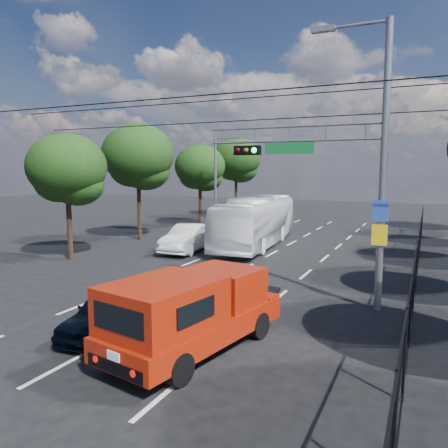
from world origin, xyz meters
The scene contains 14 objects.
ground centered at (0.00, 0.00, 0.00)m, with size 120.00×120.00×0.00m, color black.
lane_markings centered at (0.00, 14.00, 0.01)m, with size 6.12×38.00×0.01m.
signal_mast centered at (5.28, 7.99, 5.24)m, with size 6.43×0.39×9.50m.
streetlight_left centered at (-6.33, 22.00, 3.94)m, with size 2.09×0.22×7.08m.
utility_wires centered at (0.00, 8.83, 7.23)m, with size 22.00×5.04×0.74m.
fence_right centered at (7.60, 12.17, 1.03)m, with size 0.06×34.03×2.00m.
tree_left_b centered at (-9.18, 10.02, 4.58)m, with size 4.08×4.08×6.63m.
tree_left_c centered at (-9.78, 17.02, 5.40)m, with size 4.80×4.80×7.80m.
tree_left_d centered at (-9.38, 25.02, 4.72)m, with size 4.20×4.20×6.83m.
tree_left_e centered at (-9.58, 33.02, 5.53)m, with size 4.92×4.92×7.99m.
red_pickup centered at (2.48, 2.37, 1.13)m, with size 3.04×5.93×2.11m.
navy_hatchback centered at (-0.41, 2.53, 0.64)m, with size 1.51×3.75×1.28m, color black.
white_bus centered at (-1.80, 18.21, 1.53)m, with size 2.57×10.97×3.05m, color white.
white_van centered at (-4.65, 14.67, 0.78)m, with size 1.66×4.76×1.57m, color white.
Camera 1 is at (7.85, -7.23, 4.74)m, focal length 35.00 mm.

